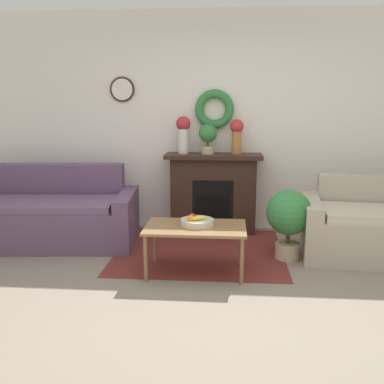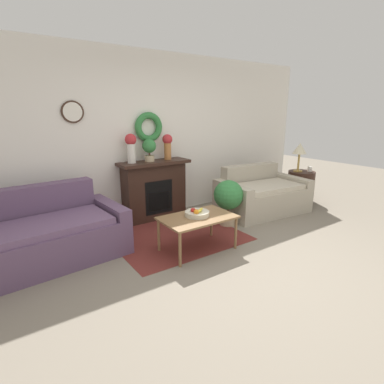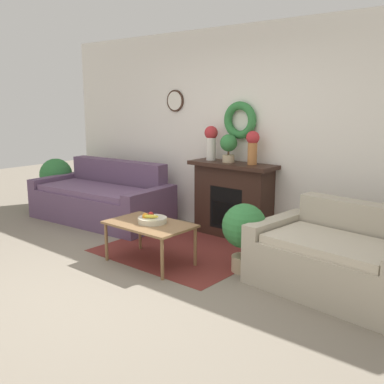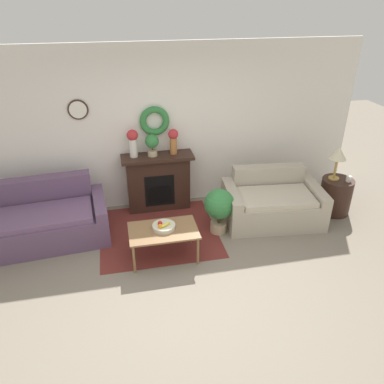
# 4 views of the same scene
# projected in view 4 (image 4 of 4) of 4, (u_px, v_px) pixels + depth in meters

# --- Properties ---
(ground_plane) EXTENTS (16.00, 16.00, 0.00)m
(ground_plane) POSITION_uv_depth(u_px,v_px,m) (189.00, 291.00, 4.72)
(ground_plane) COLOR gray
(floor_rug) EXTENTS (1.80, 1.69, 0.01)m
(floor_rug) POSITION_uv_depth(u_px,v_px,m) (159.00, 232.00, 5.87)
(floor_rug) COLOR maroon
(floor_rug) RESTS_ON ground_plane
(wall_back) EXTENTS (6.80, 0.17, 2.70)m
(wall_back) POSITION_uv_depth(u_px,v_px,m) (159.00, 129.00, 6.12)
(wall_back) COLOR white
(wall_back) RESTS_ON ground_plane
(fireplace) EXTENTS (1.18, 0.41, 0.98)m
(fireplace) POSITION_uv_depth(u_px,v_px,m) (158.00, 181.00, 6.34)
(fireplace) COLOR #331E16
(fireplace) RESTS_ON ground_plane
(couch_left) EXTENTS (2.19, 1.17, 0.87)m
(couch_left) POSITION_uv_depth(u_px,v_px,m) (34.00, 222.00, 5.56)
(couch_left) COLOR #604766
(couch_left) RESTS_ON ground_plane
(loveseat_right) EXTENTS (1.62, 1.10, 0.80)m
(loveseat_right) POSITION_uv_depth(u_px,v_px,m) (272.00, 203.00, 6.08)
(loveseat_right) COLOR #B2A893
(loveseat_right) RESTS_ON ground_plane
(coffee_table) EXTENTS (0.95, 0.59, 0.46)m
(coffee_table) POSITION_uv_depth(u_px,v_px,m) (163.00, 232.00, 5.14)
(coffee_table) COLOR olive
(coffee_table) RESTS_ON ground_plane
(fruit_bowl) EXTENTS (0.32, 0.32, 0.11)m
(fruit_bowl) POSITION_uv_depth(u_px,v_px,m) (164.00, 226.00, 5.13)
(fruit_bowl) COLOR beige
(fruit_bowl) RESTS_ON coffee_table
(side_table_by_loveseat) EXTENTS (0.52, 0.52, 0.61)m
(side_table_by_loveseat) POSITION_uv_depth(u_px,v_px,m) (335.00, 196.00, 6.28)
(side_table_by_loveseat) COLOR #331E16
(side_table_by_loveseat) RESTS_ON ground_plane
(table_lamp) EXTENTS (0.27, 0.27, 0.56)m
(table_lamp) POSITION_uv_depth(u_px,v_px,m) (338.00, 154.00, 5.97)
(table_lamp) COLOR #B28E42
(table_lamp) RESTS_ON side_table_by_loveseat
(mug) EXTENTS (0.08, 0.08, 0.10)m
(mug) POSITION_uv_depth(u_px,v_px,m) (349.00, 179.00, 6.06)
(mug) COLOR silver
(mug) RESTS_ON side_table_by_loveseat
(vase_on_mantel_left) EXTENTS (0.18, 0.18, 0.45)m
(vase_on_mantel_left) POSITION_uv_depth(u_px,v_px,m) (133.00, 141.00, 5.92)
(vase_on_mantel_left) COLOR silver
(vase_on_mantel_left) RESTS_ON fireplace
(vase_on_mantel_right) EXTENTS (0.17, 0.17, 0.42)m
(vase_on_mantel_right) POSITION_uv_depth(u_px,v_px,m) (173.00, 139.00, 6.05)
(vase_on_mantel_right) COLOR #AD6B38
(vase_on_mantel_right) RESTS_ON fireplace
(potted_plant_on_mantel) EXTENTS (0.22, 0.22, 0.36)m
(potted_plant_on_mantel) POSITION_uv_depth(u_px,v_px,m) (152.00, 143.00, 5.98)
(potted_plant_on_mantel) COLOR tan
(potted_plant_on_mantel) RESTS_ON fireplace
(potted_plant_floor_by_loveseat) EXTENTS (0.47, 0.47, 0.73)m
(potted_plant_floor_by_loveseat) POSITION_uv_depth(u_px,v_px,m) (219.00, 206.00, 5.68)
(potted_plant_floor_by_loveseat) COLOR tan
(potted_plant_floor_by_loveseat) RESTS_ON ground_plane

